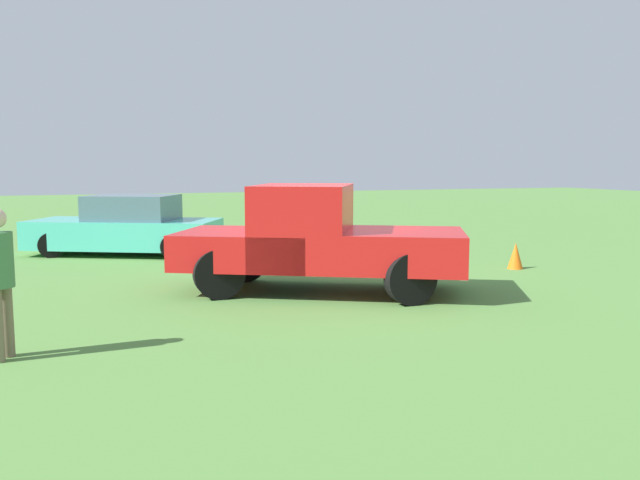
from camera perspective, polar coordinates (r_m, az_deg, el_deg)
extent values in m
plane|color=#54843D|center=(11.40, 0.35, -4.25)|extent=(80.00, 80.00, 0.00)
cylinder|color=black|center=(11.60, 8.11, -2.05)|extent=(0.83, 0.22, 0.83)
cylinder|color=black|center=(10.01, 8.11, -3.43)|extent=(0.83, 0.22, 0.83)
cylinder|color=black|center=(11.99, -6.75, -1.74)|extent=(0.83, 0.22, 0.83)
cylinder|color=black|center=(10.47, -9.00, -3.01)|extent=(0.83, 0.22, 0.83)
cube|color=red|center=(10.75, 7.63, -0.89)|extent=(2.59, 2.58, 0.64)
cube|color=red|center=(10.86, -1.51, 1.26)|extent=(2.25, 2.40, 1.40)
cube|color=slate|center=(10.83, -1.51, 3.58)|extent=(1.98, 2.16, 0.48)
cube|color=red|center=(11.11, -6.39, -0.74)|extent=(2.93, 2.76, 0.60)
cube|color=silver|center=(10.82, 12.38, -2.33)|extent=(0.96, 1.67, 0.16)
cylinder|color=black|center=(16.28, -22.88, -0.41)|extent=(0.60, 0.20, 0.60)
cylinder|color=black|center=(17.60, -20.50, 0.19)|extent=(0.60, 0.20, 0.60)
cylinder|color=black|center=(15.06, -12.99, -0.58)|extent=(0.60, 0.20, 0.60)
cylinder|color=black|center=(16.48, -11.26, 0.07)|extent=(0.60, 0.20, 0.60)
cube|color=#4CC6B2|center=(16.28, -17.06, 0.55)|extent=(4.81, 3.57, 0.68)
cube|color=slate|center=(16.13, -16.41, 2.80)|extent=(2.46, 2.27, 0.60)
cylinder|color=#7A6B51|center=(8.09, -26.18, -6.53)|extent=(0.14, 0.14, 0.82)
cone|color=orange|center=(14.01, 17.07, -1.35)|extent=(0.32, 0.32, 0.55)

